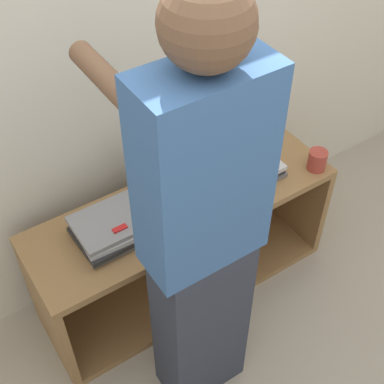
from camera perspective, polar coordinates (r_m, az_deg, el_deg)
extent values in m
plane|color=#9E9384|center=(2.72, 1.89, -12.74)|extent=(12.00, 12.00, 0.00)
cube|color=beige|center=(2.22, -5.87, 15.17)|extent=(8.00, 0.05, 2.40)
cube|color=olive|center=(2.38, -0.90, -1.40)|extent=(1.44, 0.45, 0.04)
cube|color=olive|center=(2.81, -0.77, -9.29)|extent=(1.44, 0.45, 0.04)
cube|color=olive|center=(2.44, -15.15, -12.45)|extent=(0.04, 0.45, 0.52)
cube|color=olive|center=(2.90, 10.90, 0.31)|extent=(0.04, 0.45, 0.52)
cube|color=olive|center=(2.71, -3.23, -2.81)|extent=(1.37, 0.04, 0.52)
cube|color=gray|center=(2.36, -0.91, -0.93)|extent=(0.31, 0.24, 0.02)
cube|color=gray|center=(2.36, -1.03, -0.59)|extent=(0.25, 0.13, 0.00)
cube|color=gray|center=(2.38, -3.07, 3.43)|extent=(0.31, 0.09, 0.22)
cube|color=black|center=(2.38, -3.02, 3.40)|extent=(0.27, 0.08, 0.19)
cube|color=slate|center=(2.25, -8.22, -4.30)|extent=(0.31, 0.24, 0.02)
cube|color=#232326|center=(2.23, -8.38, -4.11)|extent=(0.32, 0.25, 0.02)
cube|color=#B7B7BC|center=(2.22, -8.29, -3.55)|extent=(0.32, 0.25, 0.02)
cube|color=gray|center=(2.21, -8.57, -3.11)|extent=(0.31, 0.24, 0.02)
cube|color=slate|center=(2.50, 5.75, 2.07)|extent=(0.31, 0.24, 0.02)
cube|color=#232326|center=(2.49, 5.50, 2.55)|extent=(0.32, 0.24, 0.02)
cube|color=#B7B7BC|center=(2.47, 5.66, 2.74)|extent=(0.31, 0.24, 0.02)
cube|color=#2D3342|center=(2.17, 0.93, -13.56)|extent=(0.34, 0.20, 0.88)
cube|color=#38609E|center=(1.55, 1.27, 1.98)|extent=(0.40, 0.20, 0.70)
sphere|color=brown|center=(1.28, 1.61, 17.57)|extent=(0.24, 0.24, 0.24)
cylinder|color=brown|center=(1.53, -9.34, 12.06)|extent=(0.07, 0.32, 0.07)
cylinder|color=brown|center=(1.66, 0.91, 15.48)|extent=(0.07, 0.32, 0.07)
cylinder|color=#9E382D|center=(2.56, 13.21, 3.33)|extent=(0.09, 0.09, 0.10)
cube|color=red|center=(2.16, -7.71, -3.87)|extent=(0.06, 0.02, 0.01)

